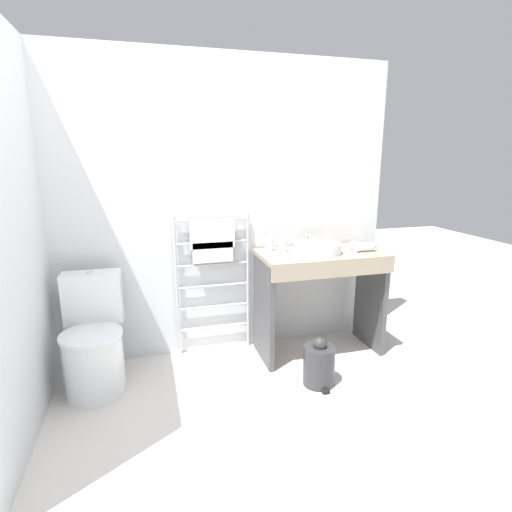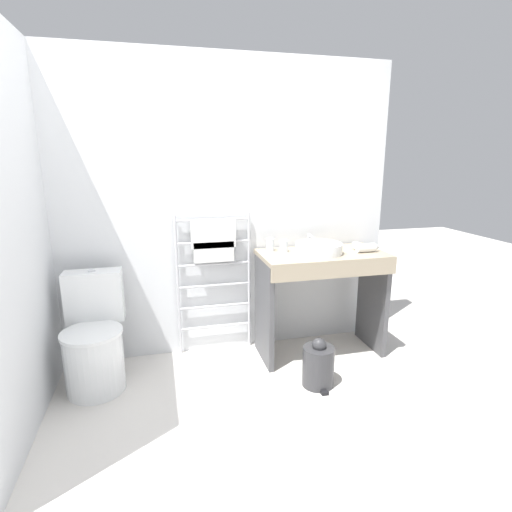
% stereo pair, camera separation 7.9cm
% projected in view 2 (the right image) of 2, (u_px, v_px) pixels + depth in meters
% --- Properties ---
extents(ground_plane, '(12.00, 12.00, 0.00)m').
position_uv_depth(ground_plane, '(262.00, 439.00, 2.32)').
color(ground_plane, silver).
extents(wall_back, '(2.82, 0.12, 2.37)m').
position_uv_depth(wall_back, '(222.00, 210.00, 3.24)').
color(wall_back, silver).
rests_on(wall_back, ground_plane).
extents(wall_side, '(0.12, 1.83, 2.37)m').
position_uv_depth(wall_side, '(9.00, 232.00, 2.30)').
color(wall_side, silver).
rests_on(wall_side, ground_plane).
extents(toilet, '(0.41, 0.55, 0.81)m').
position_uv_depth(toilet, '(94.00, 343.00, 2.81)').
color(toilet, white).
rests_on(toilet, ground_plane).
extents(towel_radiator, '(0.61, 0.06, 1.16)m').
position_uv_depth(towel_radiator, '(214.00, 255.00, 3.20)').
color(towel_radiator, silver).
rests_on(towel_radiator, ground_plane).
extents(vanity_counter, '(1.00, 0.53, 0.86)m').
position_uv_depth(vanity_counter, '(322.00, 286.00, 3.22)').
color(vanity_counter, gray).
rests_on(vanity_counter, ground_plane).
extents(sink_basin, '(0.37, 0.37, 0.08)m').
position_uv_depth(sink_basin, '(319.00, 248.00, 3.13)').
color(sink_basin, white).
rests_on(sink_basin, vanity_counter).
extents(faucet, '(0.02, 0.10, 0.12)m').
position_uv_depth(faucet, '(309.00, 239.00, 3.30)').
color(faucet, silver).
rests_on(faucet, vanity_counter).
extents(cup_near_wall, '(0.06, 0.06, 0.10)m').
position_uv_depth(cup_near_wall, '(270.00, 245.00, 3.21)').
color(cup_near_wall, silver).
rests_on(cup_near_wall, vanity_counter).
extents(cup_near_edge, '(0.07, 0.07, 0.09)m').
position_uv_depth(cup_near_edge, '(284.00, 246.00, 3.17)').
color(cup_near_edge, silver).
rests_on(cup_near_edge, vanity_counter).
extents(hair_dryer, '(0.21, 0.16, 0.07)m').
position_uv_depth(hair_dryer, '(366.00, 247.00, 3.19)').
color(hair_dryer, white).
rests_on(hair_dryer, vanity_counter).
extents(trash_bin, '(0.23, 0.26, 0.36)m').
position_uv_depth(trash_bin, '(318.00, 365.00, 2.85)').
color(trash_bin, '#333335').
rests_on(trash_bin, ground_plane).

